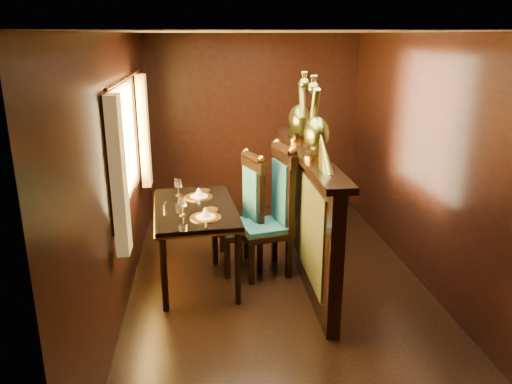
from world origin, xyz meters
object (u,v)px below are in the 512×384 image
(dining_table, at_px, (195,213))
(chair_right, at_px, (276,207))
(peacock_left, at_px, (317,119))
(chair_left, at_px, (247,209))
(peacock_right, at_px, (300,106))

(dining_table, height_order, chair_right, chair_right)
(dining_table, distance_m, peacock_left, 1.58)
(chair_left, height_order, peacock_left, peacock_left)
(peacock_right, bearing_deg, dining_table, -158.78)
(chair_left, height_order, peacock_right, peacock_right)
(chair_left, bearing_deg, peacock_left, -63.36)
(peacock_left, bearing_deg, peacock_right, 90.00)
(peacock_left, height_order, peacock_right, peacock_right)
(dining_table, relative_size, peacock_left, 1.87)
(chair_left, height_order, chair_right, chair_right)
(chair_right, bearing_deg, peacock_right, 37.26)
(chair_right, bearing_deg, peacock_left, -68.28)
(dining_table, relative_size, chair_left, 1.10)
(peacock_right, bearing_deg, peacock_left, -90.00)
(dining_table, distance_m, chair_right, 0.85)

